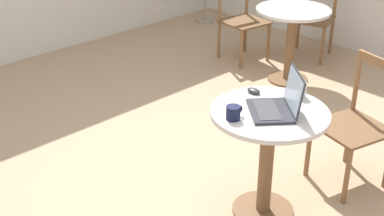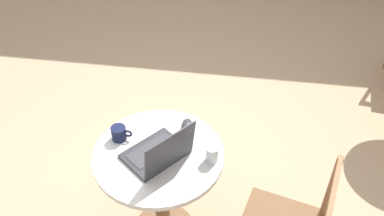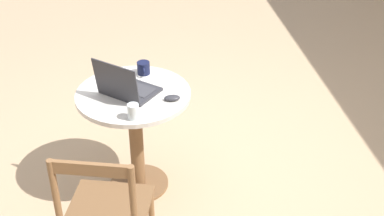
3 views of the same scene
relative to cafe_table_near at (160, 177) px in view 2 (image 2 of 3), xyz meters
The scene contains 6 objects.
ground_plane 0.72m from the cafe_table_near, 95.80° to the left, with size 16.00×16.00×0.00m, color tan.
cafe_table_near is the anchor object (origin of this frame).
laptop 0.26m from the cafe_table_near, 65.40° to the right, with size 0.42×0.43×0.26m.
mouse 0.34m from the cafe_table_near, 62.35° to the left, with size 0.06×0.10×0.03m.
mug 0.35m from the cafe_table_near, 161.29° to the left, with size 0.12×0.09×0.08m.
drinking_glass 0.39m from the cafe_table_near, ahead, with size 0.07×0.07×0.10m.
Camera 2 is at (0.46, -2.03, 2.49)m, focal length 40.00 mm.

